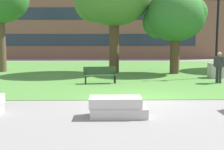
% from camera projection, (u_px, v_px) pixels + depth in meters
% --- Properties ---
extents(ground_plane, '(140.00, 140.00, 0.00)m').
position_uv_depth(ground_plane, '(139.00, 100.00, 12.55)').
color(ground_plane, gray).
extents(grass_lawn, '(40.00, 20.00, 0.02)m').
position_uv_depth(grass_lawn, '(125.00, 72.00, 22.48)').
color(grass_lawn, '#4C8438').
rests_on(grass_lawn, ground).
extents(concrete_block_left, '(1.84, 0.90, 0.64)m').
position_uv_depth(concrete_block_left, '(117.00, 107.00, 9.93)').
color(concrete_block_left, '#BCB7B2').
rests_on(concrete_block_left, ground).
extents(park_bench_near_right, '(1.85, 0.74, 0.90)m').
position_uv_depth(park_bench_near_right, '(100.00, 74.00, 16.99)').
color(park_bench_near_right, '#284723').
rests_on(park_bench_near_right, grass_lawn).
extents(lamp_post_left, '(1.32, 0.80, 5.27)m').
position_uv_depth(lamp_post_left, '(216.00, 61.00, 19.30)').
color(lamp_post_left, '#ADA89E').
rests_on(lamp_post_left, grass_lawn).
extents(tree_far_right, '(4.25, 4.05, 5.66)m').
position_uv_depth(tree_far_right, '(175.00, 17.00, 21.24)').
color(tree_far_right, '#4C3823').
rests_on(tree_far_right, grass_lawn).
extents(person_bystander_near_lawn, '(0.48, 0.73, 1.71)m').
position_uv_depth(person_bystander_near_lawn, '(219.00, 66.00, 17.05)').
color(person_bystander_near_lawn, '#28282D').
rests_on(person_bystander_near_lawn, grass_lawn).
extents(building_facade_distant, '(29.42, 1.03, 9.47)m').
position_uv_depth(building_facade_distant, '(101.00, 18.00, 36.26)').
color(building_facade_distant, brown).
rests_on(building_facade_distant, ground).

